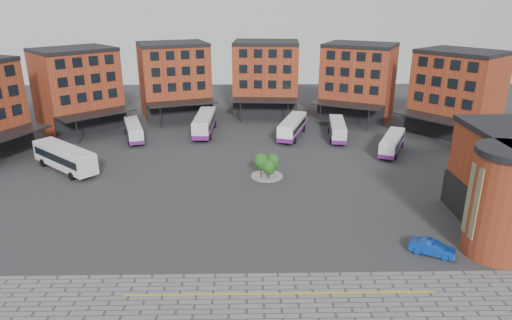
{
  "coord_description": "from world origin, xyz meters",
  "views": [
    {
      "loc": [
        -0.61,
        -45.76,
        23.44
      ],
      "look_at": [
        0.43,
        7.61,
        4.0
      ],
      "focal_mm": 32.0,
      "sensor_mm": 36.0,
      "label": 1
    }
  ],
  "objects_px": {
    "bus_b": "(134,130)",
    "bus_f": "(392,143)",
    "bus_a": "(64,156)",
    "bus_d": "(292,127)",
    "blue_car": "(432,248)",
    "tree_island": "(267,164)",
    "bus_c": "(205,123)",
    "bus_e": "(337,129)"
  },
  "relations": [
    {
      "from": "bus_b",
      "to": "blue_car",
      "type": "distance_m",
      "value": 52.85
    },
    {
      "from": "bus_f",
      "to": "blue_car",
      "type": "xyz_separation_m",
      "value": [
        -5.06,
        -29.85,
        -0.87
      ]
    },
    {
      "from": "tree_island",
      "to": "bus_c",
      "type": "xyz_separation_m",
      "value": [
        -10.3,
        21.08,
        -0.01
      ]
    },
    {
      "from": "bus_b",
      "to": "bus_c",
      "type": "distance_m",
      "value": 12.28
    },
    {
      "from": "tree_island",
      "to": "bus_d",
      "type": "height_order",
      "value": "tree_island"
    },
    {
      "from": "bus_e",
      "to": "bus_f",
      "type": "height_order",
      "value": "bus_e"
    },
    {
      "from": "tree_island",
      "to": "bus_b",
      "type": "distance_m",
      "value": 28.48
    },
    {
      "from": "bus_b",
      "to": "bus_d",
      "type": "relative_size",
      "value": 0.89
    },
    {
      "from": "bus_d",
      "to": "bus_e",
      "type": "relative_size",
      "value": 1.1
    },
    {
      "from": "bus_b",
      "to": "bus_c",
      "type": "bearing_deg",
      "value": -3.32
    },
    {
      "from": "bus_f",
      "to": "bus_d",
      "type": "bearing_deg",
      "value": 175.57
    },
    {
      "from": "bus_c",
      "to": "blue_car",
      "type": "height_order",
      "value": "bus_c"
    },
    {
      "from": "bus_a",
      "to": "bus_f",
      "type": "bearing_deg",
      "value": -40.78
    },
    {
      "from": "bus_b",
      "to": "bus_c",
      "type": "height_order",
      "value": "bus_c"
    },
    {
      "from": "tree_island",
      "to": "bus_b",
      "type": "bearing_deg",
      "value": 141.07
    },
    {
      "from": "bus_b",
      "to": "bus_e",
      "type": "bearing_deg",
      "value": -18.56
    },
    {
      "from": "tree_island",
      "to": "bus_e",
      "type": "relative_size",
      "value": 0.41
    },
    {
      "from": "bus_d",
      "to": "bus_b",
      "type": "bearing_deg",
      "value": -159.94
    },
    {
      "from": "blue_car",
      "to": "bus_d",
      "type": "bearing_deg",
      "value": 41.29
    },
    {
      "from": "tree_island",
      "to": "blue_car",
      "type": "bearing_deg",
      "value": -53.02
    },
    {
      "from": "bus_d",
      "to": "bus_f",
      "type": "xyz_separation_m",
      "value": [
        14.82,
        -8.73,
        -0.21
      ]
    },
    {
      "from": "bus_b",
      "to": "tree_island",
      "type": "bearing_deg",
      "value": -57.28
    },
    {
      "from": "tree_island",
      "to": "bus_a",
      "type": "relative_size",
      "value": 0.39
    },
    {
      "from": "bus_c",
      "to": "bus_d",
      "type": "bearing_deg",
      "value": -6.23
    },
    {
      "from": "bus_c",
      "to": "bus_d",
      "type": "relative_size",
      "value": 1.06
    },
    {
      "from": "bus_a",
      "to": "bus_f",
      "type": "distance_m",
      "value": 48.79
    },
    {
      "from": "tree_island",
      "to": "bus_b",
      "type": "relative_size",
      "value": 0.42
    },
    {
      "from": "bus_b",
      "to": "bus_f",
      "type": "distance_m",
      "value": 42.83
    },
    {
      "from": "bus_c",
      "to": "bus_b",
      "type": "bearing_deg",
      "value": -162.8
    },
    {
      "from": "bus_a",
      "to": "bus_b",
      "type": "xyz_separation_m",
      "value": [
        6.19,
        14.66,
        -0.52
      ]
    },
    {
      "from": "tree_island",
      "to": "blue_car",
      "type": "xyz_separation_m",
      "value": [
        14.9,
        -19.79,
        -1.21
      ]
    },
    {
      "from": "bus_a",
      "to": "bus_e",
      "type": "height_order",
      "value": "bus_a"
    },
    {
      "from": "bus_a",
      "to": "blue_car",
      "type": "distance_m",
      "value": 49.01
    },
    {
      "from": "bus_c",
      "to": "tree_island",
      "type": "bearing_deg",
      "value": -61.79
    },
    {
      "from": "tree_island",
      "to": "bus_f",
      "type": "bearing_deg",
      "value": 26.76
    },
    {
      "from": "bus_b",
      "to": "bus_c",
      "type": "relative_size",
      "value": 0.84
    },
    {
      "from": "bus_d",
      "to": "bus_f",
      "type": "height_order",
      "value": "bus_d"
    },
    {
      "from": "bus_e",
      "to": "blue_car",
      "type": "xyz_separation_m",
      "value": [
        2.09,
        -37.55,
        -0.92
      ]
    },
    {
      "from": "bus_f",
      "to": "tree_island",
      "type": "bearing_deg",
      "value": -127.16
    },
    {
      "from": "bus_d",
      "to": "blue_car",
      "type": "relative_size",
      "value": 2.81
    },
    {
      "from": "bus_b",
      "to": "bus_d",
      "type": "xyz_separation_m",
      "value": [
        27.3,
        0.9,
        0.2
      ]
    },
    {
      "from": "bus_d",
      "to": "blue_car",
      "type": "distance_m",
      "value": 39.81
    }
  ]
}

